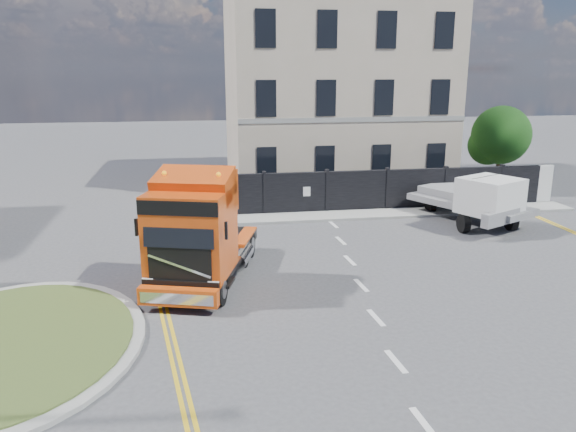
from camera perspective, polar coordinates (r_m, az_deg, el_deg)
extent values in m
plane|color=#424244|center=(18.04, -2.01, -7.17)|extent=(120.00, 120.00, 0.00)
cylinder|color=gray|center=(15.92, -26.86, -11.73)|extent=(6.80, 6.80, 0.12)
cylinder|color=#365020|center=(15.89, -26.90, -11.47)|extent=(6.20, 6.20, 0.05)
cube|color=black|center=(27.47, 8.01, 2.55)|extent=(18.00, 0.25, 2.00)
cube|color=silver|center=(31.05, 23.19, 2.91)|extent=(2.60, 0.12, 2.00)
cube|color=#C4B29C|center=(34.11, 4.49, 12.63)|extent=(12.00, 10.00, 11.00)
cylinder|color=#382619|center=(33.54, 20.52, 4.31)|extent=(0.24, 0.24, 2.40)
sphere|color=#153810|center=(33.27, 20.83, 7.70)|extent=(3.20, 3.20, 3.20)
sphere|color=#153810|center=(33.44, 19.65, 6.79)|extent=(2.20, 2.20, 2.20)
cube|color=gray|center=(26.85, 8.51, 0.19)|extent=(20.00, 1.60, 0.12)
cube|color=black|center=(18.95, -8.19, -3.99)|extent=(3.85, 6.22, 0.42)
cube|color=#CD450E|center=(17.09, -9.78, -1.60)|extent=(2.91, 2.97, 2.59)
cube|color=#CD450E|center=(17.73, -9.02, 2.57)|extent=(2.45, 1.46, 1.29)
cube|color=black|center=(15.91, -11.08, -1.50)|extent=(1.96, 0.64, 0.97)
cube|color=#CD450E|center=(16.25, -11.08, -8.06)|extent=(2.30, 0.98, 0.51)
cylinder|color=black|center=(17.23, -13.48, -6.95)|extent=(0.56, 1.01, 0.96)
cylinder|color=gray|center=(17.23, -13.48, -6.95)|extent=(0.47, 0.60, 0.53)
cylinder|color=black|center=(16.64, -6.99, -7.43)|extent=(0.56, 1.01, 0.96)
cylinder|color=gray|center=(16.64, -6.99, -7.43)|extent=(0.47, 0.60, 0.53)
cylinder|color=black|center=(20.13, -10.21, -3.58)|extent=(0.56, 1.01, 0.96)
cylinder|color=gray|center=(20.13, -10.21, -3.58)|extent=(0.47, 0.60, 0.53)
cylinder|color=black|center=(19.64, -4.64, -3.87)|extent=(0.56, 1.01, 0.96)
cylinder|color=gray|center=(19.64, -4.64, -3.87)|extent=(0.47, 0.60, 0.53)
cylinder|color=black|center=(21.14, -9.31, -2.65)|extent=(0.56, 1.01, 0.96)
cylinder|color=gray|center=(21.14, -9.31, -2.65)|extent=(0.47, 0.60, 0.53)
cylinder|color=black|center=(20.67, -4.00, -2.90)|extent=(0.56, 1.01, 0.96)
cylinder|color=gray|center=(20.67, -4.00, -2.90)|extent=(0.47, 0.60, 0.53)
cube|color=slate|center=(26.71, 17.94, 1.20)|extent=(4.46, 5.91, 0.29)
cube|color=silver|center=(25.08, 19.84, 1.94)|extent=(2.89, 2.84, 1.49)
cylinder|color=black|center=(24.83, 17.41, -0.71)|extent=(0.29, 0.80, 0.80)
cylinder|color=black|center=(25.88, 21.74, -0.48)|extent=(0.29, 0.80, 0.80)
cylinder|color=black|center=(27.85, 14.28, 1.14)|extent=(0.29, 0.80, 0.80)
cylinder|color=black|center=(28.79, 18.27, 1.29)|extent=(0.29, 0.80, 0.80)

